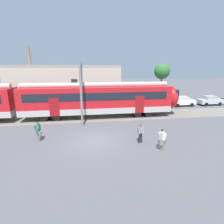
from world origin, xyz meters
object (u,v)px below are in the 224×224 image
object	(u,v)px
pedestrian_white	(162,138)
pedestrian_green	(38,130)
pedestrian_grey	(141,131)
parked_car_silver	(210,100)
parked_car_white	(182,101)
commuter_train	(24,101)

from	to	relation	value
pedestrian_white	pedestrian_green	bearing A→B (deg)	161.53
pedestrian_green	pedestrian_grey	size ratio (longest dim) A/B	1.00
pedestrian_green	parked_car_silver	size ratio (longest dim) A/B	0.41
pedestrian_grey	pedestrian_white	world-z (taller)	same
pedestrian_green	parked_car_white	distance (m)	22.29
commuter_train	pedestrian_green	xyz separation A→B (m)	(3.02, -6.64, -1.26)
commuter_train	pedestrian_white	bearing A→B (deg)	-37.97
pedestrian_grey	parked_car_silver	size ratio (longest dim) A/B	0.41
pedestrian_white	parked_car_white	size ratio (longest dim) A/B	0.41
pedestrian_green	parked_car_silver	bearing A→B (deg)	24.27
pedestrian_green	parked_car_white	bearing A→B (deg)	29.52
commuter_train	pedestrian_grey	size ratio (longest dim) A/B	22.83
pedestrian_white	parked_car_white	distance (m)	17.24
commuter_train	pedestrian_grey	xyz separation A→B (m)	(11.43, -8.36, -1.26)
parked_car_white	parked_car_silver	size ratio (longest dim) A/B	1.00
commuter_train	parked_car_silver	distance (m)	27.72
pedestrian_grey	parked_car_white	distance (m)	16.79
pedestrian_white	parked_car_silver	distance (m)	20.44
pedestrian_green	pedestrian_white	bearing A→B (deg)	-18.47
parked_car_silver	pedestrian_white	bearing A→B (deg)	-136.07
pedestrian_green	parked_car_white	size ratio (longest dim) A/B	0.41
parked_car_white	pedestrian_grey	bearing A→B (deg)	-130.87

